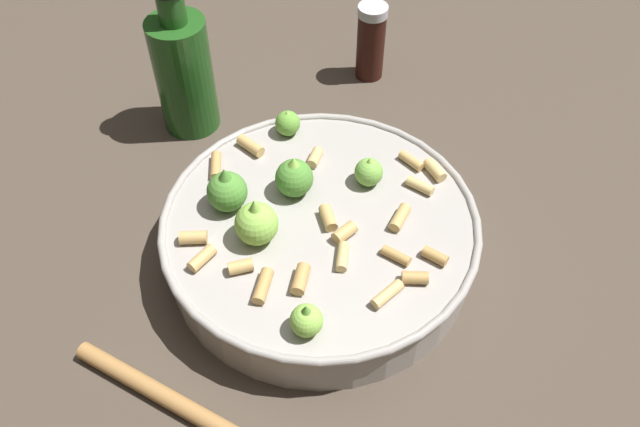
% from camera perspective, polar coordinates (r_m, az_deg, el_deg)
% --- Properties ---
extents(ground_plane, '(2.40, 2.40, 0.00)m').
position_cam_1_polar(ground_plane, '(0.67, 0.00, -3.55)').
color(ground_plane, '#42382D').
extents(cooking_pan, '(0.31, 0.31, 0.11)m').
position_cam_1_polar(cooking_pan, '(0.65, -0.17, -1.76)').
color(cooking_pan, '#9E9993').
rests_on(cooking_pan, ground).
extents(pepper_shaker, '(0.04, 0.04, 0.10)m').
position_cam_1_polar(pepper_shaker, '(0.86, 4.44, 14.65)').
color(pepper_shaker, '#33140F').
rests_on(pepper_shaker, ground).
extents(olive_oil_bottle, '(0.07, 0.07, 0.19)m').
position_cam_1_polar(olive_oil_bottle, '(0.78, -11.78, 12.05)').
color(olive_oil_bottle, '#1E4C19').
rests_on(olive_oil_bottle, ground).
extents(wooden_spoon, '(0.22, 0.13, 0.02)m').
position_cam_1_polar(wooden_spoon, '(0.59, -10.04, -17.14)').
color(wooden_spoon, '#9E703D').
rests_on(wooden_spoon, ground).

